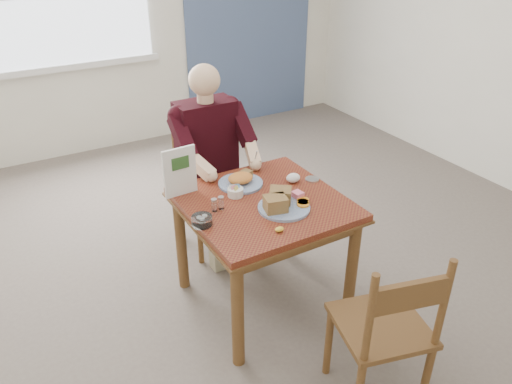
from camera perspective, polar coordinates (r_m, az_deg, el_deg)
floor at (r=3.37m, az=0.76°, el=-12.09°), size 6.00×6.00×0.00m
wall_back at (r=5.40m, az=-16.65°, el=19.15°), size 5.50×0.00×5.50m
accent_panel at (r=5.98m, az=-0.71°, el=21.09°), size 1.60×0.02×2.80m
lemon_wedge at (r=2.65m, az=2.70°, el=-4.28°), size 0.06×0.04×0.03m
napkin at (r=3.13m, az=4.27°, el=1.63°), size 0.11×0.10×0.06m
metal_dish at (r=3.18m, az=6.42°, el=1.45°), size 0.11×0.11×0.01m
table at (r=2.99m, az=0.84°, el=-2.81°), size 0.92×0.92×0.75m
chair_far at (r=3.69m, az=-5.55°, el=0.71°), size 0.42×0.42×0.95m
chair_near at (r=2.55m, az=14.61°, el=-15.00°), size 0.51×0.51×0.95m
diner at (r=3.47m, az=-5.18°, el=4.96°), size 0.53×0.56×1.39m
near_plate at (r=2.84m, az=2.96°, el=-1.22°), size 0.39×0.39×0.10m
far_plate at (r=3.10m, az=-1.74°, el=1.37°), size 0.36×0.36×0.08m
caddy at (r=2.97m, az=-2.37°, el=-0.00°), size 0.11×0.11×0.07m
shakers at (r=2.83m, az=-4.40°, el=-1.34°), size 0.08×0.04×0.08m
creamer at (r=2.71m, az=-6.20°, el=-3.25°), size 0.14×0.14×0.05m
menu at (r=2.96m, az=-8.69°, el=2.33°), size 0.21×0.03×0.30m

